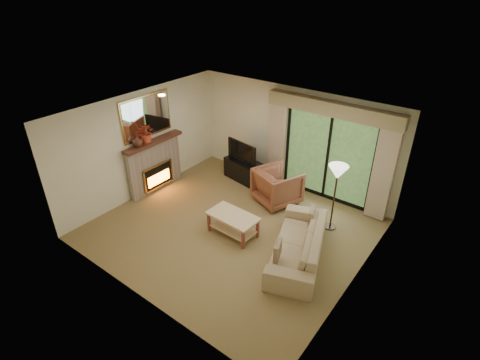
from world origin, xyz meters
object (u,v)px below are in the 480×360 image
Objects in this scene: media_console at (244,170)px; armchair at (277,186)px; sofa at (298,243)px; coffee_table at (233,225)px.

armchair is (1.30, -0.41, 0.16)m from media_console.
media_console is 3.30m from sofa.
media_console is 1.03× the size of coffee_table.
armchair reaches higher than sofa.
coffee_table is (1.24, -2.08, -0.03)m from media_console.
media_console is 1.15× the size of armchair.
armchair is at bearing -8.17° from media_console.
armchair reaches higher than coffee_table.
sofa is (1.41, -1.47, -0.11)m from armchair.
armchair is 0.90× the size of coffee_table.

